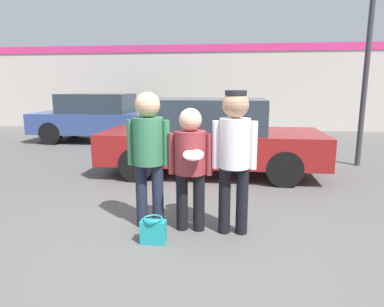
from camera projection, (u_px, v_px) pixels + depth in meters
The scene contains 9 objects.
ground_plane at pixel (182, 232), 4.41m from camera, with size 56.00×56.00×0.00m, color #5B5956.
storefront_building at pixel (221, 87), 14.56m from camera, with size 24.00×0.22×3.55m.
person_left at pixel (148, 147), 4.39m from camera, with size 0.56×0.39×1.78m.
person_middle_with_frisbee at pixel (190, 159), 4.30m from camera, with size 0.57×0.59×1.58m.
person_right at pixel (235, 148), 4.18m from camera, with size 0.55×0.38×1.80m.
parked_car_near at pixel (210, 137), 7.26m from camera, with size 4.57×1.91×1.59m.
parked_car_far at pixel (100, 118), 11.50m from camera, with size 4.33×1.90×1.59m.
shrub at pixel (156, 115), 14.28m from camera, with size 1.34×1.34×1.34m.
handbag at pixel (153, 231), 4.07m from camera, with size 0.30×0.23×0.32m.
Camera 1 is at (0.65, -4.08, 1.85)m, focal length 32.00 mm.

